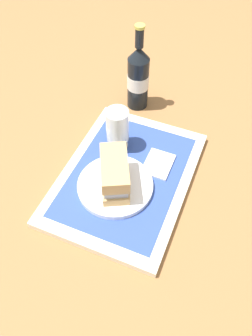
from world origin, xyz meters
The scene contains 8 objects.
ground_plane centered at (0.00, 0.00, 0.00)m, with size 3.00×3.00×0.00m, color olive.
tray centered at (0.00, 0.00, 0.01)m, with size 0.44×0.32×0.02m, color beige.
placemat centered at (0.00, 0.00, 0.02)m, with size 0.38×0.27×0.00m, color #2D4793.
plate centered at (-0.05, 0.01, 0.03)m, with size 0.19×0.19×0.01m, color white.
sandwich centered at (-0.04, 0.01, 0.08)m, with size 0.14×0.12×0.08m.
beer_glass centered at (0.09, 0.06, 0.09)m, with size 0.06×0.06×0.12m.
napkin_folded centered at (0.06, -0.07, 0.02)m, with size 0.09×0.07×0.01m, color white.
beer_bottle centered at (0.29, 0.08, 0.10)m, with size 0.07×0.07×0.27m.
Camera 1 is at (-0.49, -0.20, 0.72)m, focal length 36.27 mm.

